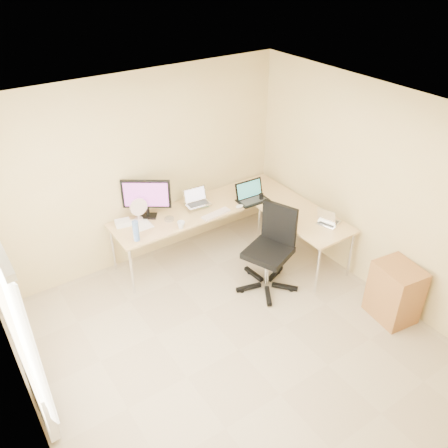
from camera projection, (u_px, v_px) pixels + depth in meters
floor at (239, 350)px, 5.19m from camera, size 4.50×4.50×0.00m
ceiling at (244, 129)px, 3.80m from camera, size 4.50×4.50×0.00m
wall_back at (140, 172)px, 6.07m from camera, size 4.50×0.00×4.50m
wall_left at (16, 349)px, 3.50m from camera, size 0.00×4.50×4.50m
wall_right at (384, 197)px, 5.50m from camera, size 0.00×4.50×4.50m
desk_main at (205, 229)px, 6.64m from camera, size 2.65×0.70×0.73m
desk_return at (303, 240)px, 6.40m from camera, size 0.70×1.30×0.73m
monitor at (147, 199)px, 6.07m from camera, size 0.64×0.53×0.55m
book_stack at (198, 202)px, 6.51m from camera, size 0.26×0.32×0.05m
laptop_center at (198, 197)px, 6.34m from camera, size 0.36×0.28×0.22m
laptop_black at (253, 192)px, 6.50m from camera, size 0.45×0.34×0.27m
keyboard at (216, 214)px, 6.26m from camera, size 0.44×0.17×0.02m
mouse at (239, 206)px, 6.41m from camera, size 0.12×0.09×0.04m
mug at (181, 225)px, 5.95m from camera, size 0.12×0.12×0.10m
cd_stack at (169, 219)px, 6.14m from camera, size 0.14×0.14×0.03m
water_bottle at (136, 231)px, 5.67m from camera, size 0.09×0.09×0.27m
papers at (141, 224)px, 6.06m from camera, size 0.23×0.33×0.01m
white_box at (123, 223)px, 6.02m from camera, size 0.22×0.18×0.07m
desk_fan at (138, 210)px, 6.07m from camera, size 0.25×0.25×0.30m
black_cup at (261, 197)px, 6.57m from camera, size 0.07×0.07×0.10m
laptop_return at (330, 216)px, 6.02m from camera, size 0.38×0.34×0.21m
office_chair at (268, 255)px, 5.86m from camera, size 0.88×0.88×1.13m
cabinet at (395, 292)px, 5.47m from camera, size 0.49×0.58×0.73m
radiator at (38, 390)px, 4.32m from camera, size 0.09×0.80×0.55m
window at (3, 293)px, 3.67m from camera, size 0.10×1.80×1.40m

